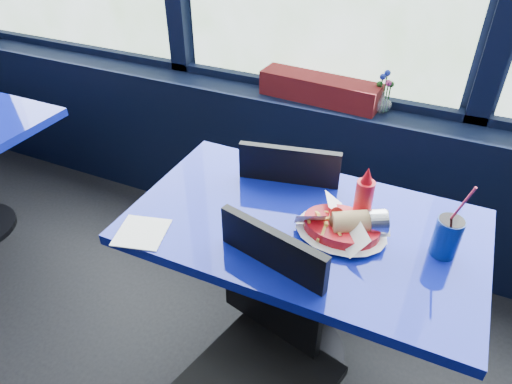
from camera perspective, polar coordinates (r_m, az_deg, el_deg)
name	(u,v)px	position (r m, az deg, el deg)	size (l,w,h in m)	color
window_sill	(303,165)	(2.54, 5.84, 3.36)	(5.00, 0.26, 0.80)	black
near_table	(301,260)	(1.71, 5.66, -8.51)	(1.20, 0.70, 0.75)	black
chair_near_front	(265,343)	(1.54, 1.09, -18.37)	(0.49, 0.49, 0.89)	black
chair_near_back	(300,213)	(2.00, 5.58, -2.67)	(0.48, 0.48, 0.90)	black
planter_box	(319,89)	(2.30, 7.93, 12.64)	(0.59, 0.15, 0.12)	maroon
flower_vase	(382,100)	(2.25, 15.52, 11.07)	(0.10, 0.11, 0.20)	silver
food_basket	(343,226)	(1.53, 10.86, -4.18)	(0.29, 0.28, 0.10)	#B00B15
ketchup_bottle	(363,200)	(1.55, 13.28, -0.97)	(0.06, 0.06, 0.23)	#B00B15
soda_cup	(447,236)	(1.53, 22.77, -5.10)	(0.08, 0.08, 0.28)	navy
napkin	(142,232)	(1.58, -14.10, -4.93)	(0.16, 0.16, 0.00)	white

